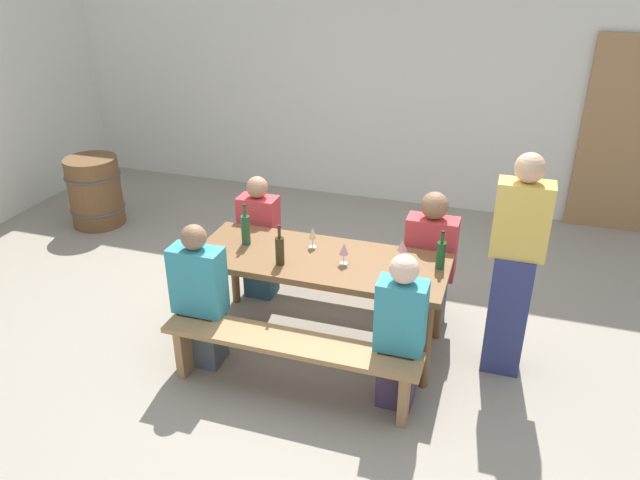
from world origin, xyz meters
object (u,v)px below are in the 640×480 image
object	(u,v)px
wine_glass_2	(402,246)
seated_guest_near_1	(400,335)
bench_far	(344,263)
wooden_door	(625,137)
wine_glass_1	(313,234)
wine_bottle_1	(280,250)
standing_host	(514,271)
wine_bottle_2	(441,254)
tasting_table	(320,267)
seated_guest_far_0	(260,240)
seated_guest_near_0	(200,300)
bench_near	(290,352)
wine_bottle_0	(246,229)
wine_barrel	(95,191)
wine_glass_0	(344,249)
seated_guest_far_1	(430,263)

from	to	relation	value
wine_glass_2	seated_guest_near_1	distance (m)	0.78
bench_far	wine_glass_2	distance (m)	0.94
wooden_door	wine_glass_1	size ratio (longest dim) A/B	12.46
wooden_door	seated_guest_near_1	xyz separation A→B (m)	(-1.67, -3.59, -0.50)
wine_bottle_1	standing_host	size ratio (longest dim) A/B	0.19
wine_glass_1	standing_host	distance (m)	1.52
wine_bottle_1	wine_bottle_2	distance (m)	1.18
seated_guest_near_1	standing_host	distance (m)	0.96
wine_bottle_2	wine_glass_2	xyz separation A→B (m)	(-0.30, 0.05, 0.00)
wooden_door	wine_bottle_1	bearing A→B (deg)	-129.31
wine_bottle_2	standing_host	bearing A→B (deg)	-2.74
tasting_table	seated_guest_near_1	world-z (taller)	seated_guest_near_1
wine_bottle_2	seated_guest_far_0	xyz separation A→B (m)	(-1.63, 0.41, -0.32)
tasting_table	seated_guest_near_0	xyz separation A→B (m)	(-0.76, -0.53, -0.13)
bench_near	wine_bottle_0	xyz separation A→B (m)	(-0.63, 0.73, 0.53)
tasting_table	wine_bottle_0	size ratio (longest dim) A/B	5.73
bench_near	wine_barrel	distance (m)	3.73
wine_glass_0	seated_guest_near_1	world-z (taller)	seated_guest_near_1
tasting_table	bench_far	size ratio (longest dim) A/B	1.05
tasting_table	bench_far	bearing A→B (deg)	90.00
wine_bottle_1	standing_host	xyz separation A→B (m)	(1.66, 0.28, -0.04)
tasting_table	wine_barrel	distance (m)	3.41
wine_bottle_2	seated_guest_far_0	bearing A→B (deg)	165.73
tasting_table	seated_guest_far_1	xyz separation A→B (m)	(0.77, 0.53, -0.10)
seated_guest_near_1	seated_guest_far_0	world-z (taller)	seated_guest_near_1
bench_near	wine_glass_2	bearing A→B (deg)	54.97
wine_glass_2	seated_guest_far_0	world-z (taller)	seated_guest_far_0
wine_glass_0	wine_glass_1	world-z (taller)	wine_glass_0
wooden_door	tasting_table	xyz separation A→B (m)	(-2.40, -3.05, -0.38)
wine_glass_0	seated_guest_far_0	world-z (taller)	seated_guest_far_0
wine_bottle_0	seated_guest_near_1	xyz separation A→B (m)	(1.37, -0.58, -0.33)
seated_guest_far_0	wine_barrel	distance (m)	2.52
wine_glass_2	seated_guest_near_1	size ratio (longest dim) A/B	0.14
bench_near	wine_bottle_0	world-z (taller)	wine_bottle_0
bench_far	wine_glass_1	size ratio (longest dim) A/B	10.96
wooden_door	tasting_table	size ratio (longest dim) A/B	1.08
bench_far	bench_near	bearing A→B (deg)	-90.00
tasting_table	wine_bottle_1	size ratio (longest dim) A/B	6.11
seated_guest_near_0	wine_glass_1	bearing A→B (deg)	-43.67
bench_near	standing_host	bearing A→B (deg)	28.83
tasting_table	wine_bottle_2	distance (m)	0.92
wine_glass_0	seated_guest_near_0	xyz separation A→B (m)	(-0.96, -0.49, -0.33)
wine_glass_1	wine_glass_2	distance (m)	0.71
bench_far	wine_barrel	world-z (taller)	wine_barrel
seated_guest_near_1	standing_host	xyz separation A→B (m)	(0.67, 0.63, 0.27)
bench_near	seated_guest_far_0	bearing A→B (deg)	121.18
seated_guest_near_0	seated_guest_far_1	distance (m)	1.86
wine_bottle_0	wine_bottle_1	world-z (taller)	wine_bottle_0
wine_bottle_0	wine_glass_1	size ratio (longest dim) A/B	2.02
seated_guest_near_1	standing_host	bearing A→B (deg)	-47.14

